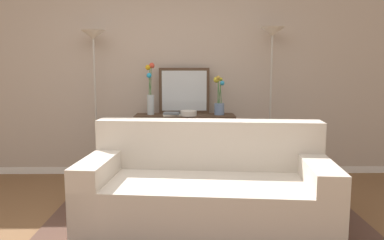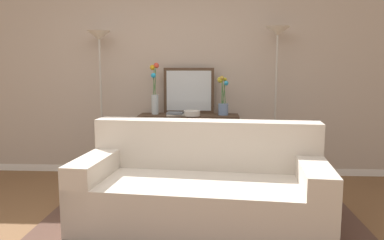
{
  "view_description": "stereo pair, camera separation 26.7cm",
  "coord_description": "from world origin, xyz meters",
  "px_view_note": "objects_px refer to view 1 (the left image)",
  "views": [
    {
      "loc": [
        0.39,
        -2.58,
        1.37
      ],
      "look_at": [
        0.43,
        1.29,
        0.84
      ],
      "focal_mm": 35.5,
      "sensor_mm": 36.0,
      "label": 1
    },
    {
      "loc": [
        0.65,
        -2.58,
        1.37
      ],
      "look_at": [
        0.43,
        1.29,
        0.84
      ],
      "focal_mm": 35.5,
      "sensor_mm": 36.0,
      "label": 2
    }
  ],
  "objects_px": {
    "console_table": "(185,136)",
    "wall_mirror": "(184,91)",
    "vase_short_flowers": "(219,101)",
    "book_row_under_console": "(157,175)",
    "vase_tall_flowers": "(150,94)",
    "floor_lamp_right": "(272,61)",
    "floor_lamp_left": "(94,63)",
    "couch": "(207,188)",
    "book_stack": "(172,114)",
    "fruit_bowl": "(188,113)"
  },
  "relations": [
    {
      "from": "vase_short_flowers",
      "to": "book_row_under_console",
      "type": "bearing_deg",
      "value": 179.68
    },
    {
      "from": "floor_lamp_right",
      "to": "wall_mirror",
      "type": "bearing_deg",
      "value": 173.08
    },
    {
      "from": "couch",
      "to": "vase_short_flowers",
      "type": "xyz_separation_m",
      "value": [
        0.21,
        1.29,
        0.67
      ]
    },
    {
      "from": "vase_tall_flowers",
      "to": "fruit_bowl",
      "type": "relative_size",
      "value": 3.21
    },
    {
      "from": "couch",
      "to": "book_stack",
      "type": "bearing_deg",
      "value": 106.9
    },
    {
      "from": "floor_lamp_left",
      "to": "vase_short_flowers",
      "type": "distance_m",
      "value": 1.56
    },
    {
      "from": "floor_lamp_left",
      "to": "book_row_under_console",
      "type": "relative_size",
      "value": 6.19
    },
    {
      "from": "console_table",
      "to": "floor_lamp_right",
      "type": "distance_m",
      "value": 1.38
    },
    {
      "from": "vase_short_flowers",
      "to": "book_stack",
      "type": "xyz_separation_m",
      "value": [
        -0.57,
        -0.11,
        -0.15
      ]
    },
    {
      "from": "wall_mirror",
      "to": "fruit_bowl",
      "type": "distance_m",
      "value": 0.36
    },
    {
      "from": "floor_lamp_left",
      "to": "fruit_bowl",
      "type": "distance_m",
      "value": 1.27
    },
    {
      "from": "console_table",
      "to": "couch",
      "type": "bearing_deg",
      "value": -81.1
    },
    {
      "from": "console_table",
      "to": "wall_mirror",
      "type": "height_order",
      "value": "wall_mirror"
    },
    {
      "from": "fruit_bowl",
      "to": "book_row_under_console",
      "type": "bearing_deg",
      "value": 164.64
    },
    {
      "from": "wall_mirror",
      "to": "console_table",
      "type": "bearing_deg",
      "value": -86.54
    },
    {
      "from": "book_stack",
      "to": "floor_lamp_right",
      "type": "bearing_deg",
      "value": 6.25
    },
    {
      "from": "floor_lamp_right",
      "to": "vase_short_flowers",
      "type": "height_order",
      "value": "floor_lamp_right"
    },
    {
      "from": "console_table",
      "to": "vase_tall_flowers",
      "type": "distance_m",
      "value": 0.66
    },
    {
      "from": "couch",
      "to": "console_table",
      "type": "height_order",
      "value": "couch"
    },
    {
      "from": "wall_mirror",
      "to": "vase_short_flowers",
      "type": "height_order",
      "value": "wall_mirror"
    },
    {
      "from": "floor_lamp_right",
      "to": "book_row_under_console",
      "type": "relative_size",
      "value": 6.33
    },
    {
      "from": "floor_lamp_right",
      "to": "vase_tall_flowers",
      "type": "xyz_separation_m",
      "value": [
        -1.46,
        0.01,
        -0.39
      ]
    },
    {
      "from": "vase_tall_flowers",
      "to": "book_row_under_console",
      "type": "height_order",
      "value": "vase_tall_flowers"
    },
    {
      "from": "couch",
      "to": "wall_mirror",
      "type": "relative_size",
      "value": 3.54
    },
    {
      "from": "book_stack",
      "to": "couch",
      "type": "bearing_deg",
      "value": -73.1
    },
    {
      "from": "console_table",
      "to": "vase_short_flowers",
      "type": "xyz_separation_m",
      "value": [
        0.41,
        -0.0,
        0.42
      ]
    },
    {
      "from": "couch",
      "to": "fruit_bowl",
      "type": "distance_m",
      "value": 1.31
    },
    {
      "from": "floor_lamp_right",
      "to": "fruit_bowl",
      "type": "bearing_deg",
      "value": -172.89
    },
    {
      "from": "couch",
      "to": "vase_short_flowers",
      "type": "height_order",
      "value": "vase_short_flowers"
    },
    {
      "from": "console_table",
      "to": "vase_tall_flowers",
      "type": "height_order",
      "value": "vase_tall_flowers"
    },
    {
      "from": "couch",
      "to": "console_table",
      "type": "distance_m",
      "value": 1.34
    },
    {
      "from": "book_row_under_console",
      "to": "floor_lamp_left",
      "type": "bearing_deg",
      "value": 178.63
    },
    {
      "from": "book_stack",
      "to": "vase_tall_flowers",
      "type": "bearing_deg",
      "value": 151.06
    },
    {
      "from": "fruit_bowl",
      "to": "book_row_under_console",
      "type": "xyz_separation_m",
      "value": [
        -0.39,
        0.11,
        -0.79
      ]
    },
    {
      "from": "floor_lamp_left",
      "to": "vase_tall_flowers",
      "type": "relative_size",
      "value": 2.9
    },
    {
      "from": "vase_short_flowers",
      "to": "floor_lamp_left",
      "type": "bearing_deg",
      "value": 179.17
    },
    {
      "from": "console_table",
      "to": "fruit_bowl",
      "type": "height_order",
      "value": "fruit_bowl"
    },
    {
      "from": "floor_lamp_right",
      "to": "vase_tall_flowers",
      "type": "distance_m",
      "value": 1.51
    },
    {
      "from": "floor_lamp_right",
      "to": "book_row_under_console",
      "type": "bearing_deg",
      "value": -179.27
    },
    {
      "from": "couch",
      "to": "wall_mirror",
      "type": "distance_m",
      "value": 1.65
    },
    {
      "from": "book_row_under_console",
      "to": "fruit_bowl",
      "type": "bearing_deg",
      "value": -15.36
    },
    {
      "from": "vase_tall_flowers",
      "to": "fruit_bowl",
      "type": "height_order",
      "value": "vase_tall_flowers"
    },
    {
      "from": "console_table",
      "to": "floor_lamp_right",
      "type": "relative_size",
      "value": 0.65
    },
    {
      "from": "wall_mirror",
      "to": "floor_lamp_right",
      "type": "bearing_deg",
      "value": -6.92
    },
    {
      "from": "console_table",
      "to": "wall_mirror",
      "type": "distance_m",
      "value": 0.56
    },
    {
      "from": "vase_short_flowers",
      "to": "book_stack",
      "type": "distance_m",
      "value": 0.6
    },
    {
      "from": "floor_lamp_right",
      "to": "console_table",
      "type": "bearing_deg",
      "value": -179.03
    },
    {
      "from": "floor_lamp_right",
      "to": "vase_short_flowers",
      "type": "bearing_deg",
      "value": -178.01
    },
    {
      "from": "wall_mirror",
      "to": "book_stack",
      "type": "distance_m",
      "value": 0.4
    },
    {
      "from": "vase_short_flowers",
      "to": "book_stack",
      "type": "relative_size",
      "value": 2.16
    }
  ]
}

